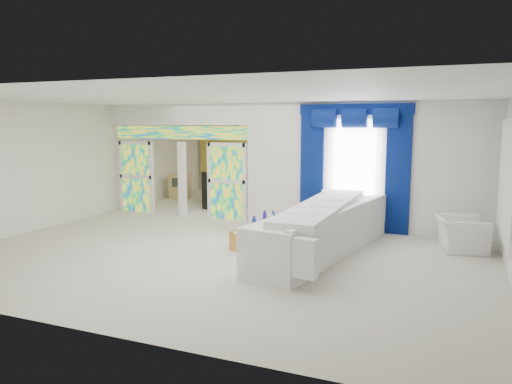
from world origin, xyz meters
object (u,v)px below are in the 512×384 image
at_px(console_table, 341,223).
at_px(grand_piano, 240,186).
at_px(armchair, 461,234).
at_px(white_sofa, 324,232).
at_px(coffee_table, 264,234).

relative_size(console_table, grand_piano, 0.56).
bearing_deg(armchair, console_table, 59.76).
relative_size(white_sofa, coffee_table, 2.60).
relative_size(white_sofa, grand_piano, 2.32).
xyz_separation_m(white_sofa, armchair, (2.47, 1.28, -0.10)).
height_order(coffee_table, grand_piano, grand_piano).
height_order(white_sofa, grand_piano, grand_piano).
bearing_deg(coffee_table, console_table, 56.09).
height_order(armchair, grand_piano, grand_piano).
relative_size(coffee_table, console_table, 1.60).
relative_size(console_table, armchair, 1.08).
xyz_separation_m(white_sofa, console_table, (-0.13, 2.12, -0.25)).
xyz_separation_m(coffee_table, grand_piano, (-2.71, 4.78, 0.30)).
distance_m(white_sofa, console_table, 2.14).
xyz_separation_m(console_table, armchair, (2.60, -0.85, 0.15)).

